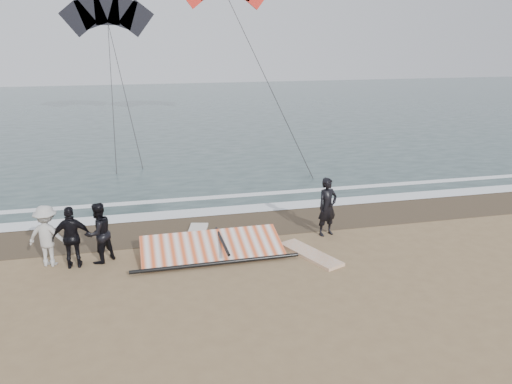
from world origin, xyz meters
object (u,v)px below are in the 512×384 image
board_cream (196,236)px  man_main (327,207)px  sail_rig (210,248)px  board_white (310,254)px

board_cream → man_main: bearing=4.2°
man_main → sail_rig: (-3.99, -0.65, -0.78)m
board_white → sail_rig: size_ratio=0.46×
board_cream → sail_rig: 1.41m
man_main → sail_rig: man_main is taller
board_cream → board_white: bearing=-20.4°
sail_rig → man_main: bearing=9.2°
sail_rig → board_cream: bearing=100.8°
man_main → board_cream: 4.42m
board_white → man_main: bearing=31.5°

